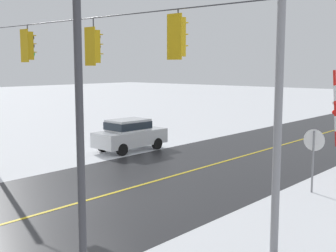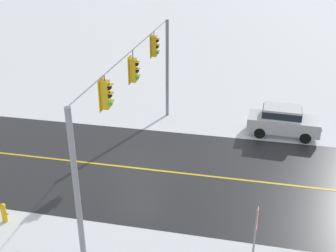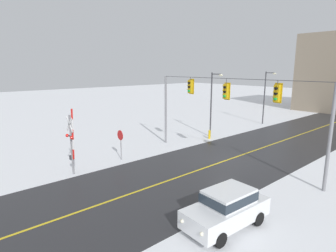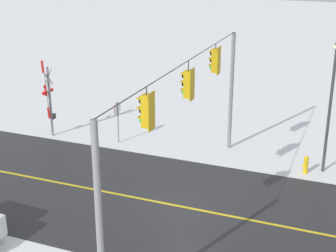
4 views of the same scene
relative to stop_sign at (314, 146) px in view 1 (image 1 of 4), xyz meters
The scene contains 5 objects.
ground_plane 8.20m from the stop_sign, 47.08° to the left, with size 160.00×160.00×0.00m, color white.
signal_span 8.36m from the stop_sign, 47.38° to the left, with size 14.20×0.47×6.22m.
stop_sign is the anchor object (origin of this frame).
parked_car_white 11.14m from the stop_sign, ahead, with size 1.99×4.27×1.74m.
streetlamp_near 11.09m from the stop_sign, 90.69° to the left, with size 1.39×0.28×6.50m.
Camera 1 is at (-12.06, 9.89, 4.64)m, focal length 48.35 mm.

